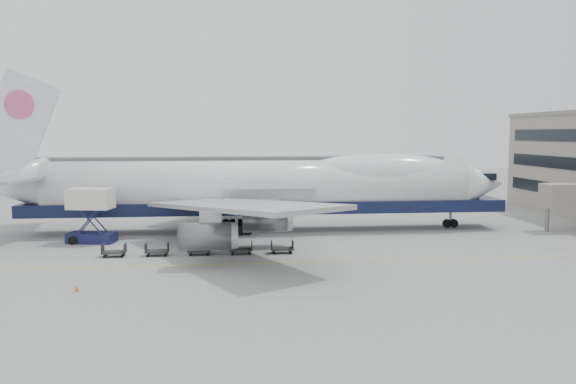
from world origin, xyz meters
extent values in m
plane|color=gray|center=(0.00, 0.00, 0.00)|extent=(260.00, 260.00, 0.00)
cube|color=gold|center=(0.00, -6.00, 0.01)|extent=(60.00, 0.15, 0.01)
cylinder|color=slate|center=(36.00, 8.00, 1.50)|extent=(0.50, 0.50, 3.00)
cube|color=slate|center=(-10.00, 70.00, 3.50)|extent=(110.00, 8.00, 7.00)
cylinder|color=white|center=(0.00, 12.00, 5.70)|extent=(52.00, 6.40, 6.40)
cube|color=#0F1637|center=(1.00, 12.00, 3.14)|extent=(60.00, 5.76, 1.50)
cone|color=white|center=(29.00, 12.00, 5.70)|extent=(6.00, 6.40, 6.40)
cone|color=white|center=(-30.50, 12.00, 6.30)|extent=(9.00, 6.40, 6.40)
ellipsoid|color=white|center=(15.60, 12.00, 7.46)|extent=(20.67, 5.78, 4.56)
cube|color=white|center=(-29.00, 12.00, 13.20)|extent=(10.52, 0.50, 13.56)
cylinder|color=#E05790|center=(-28.50, 12.00, 15.70)|extent=(3.40, 0.30, 3.40)
cube|color=#9EA0A3|center=(-3.00, -2.28, 5.10)|extent=(20.35, 26.74, 2.26)
cube|color=#9EA0A3|center=(-3.00, 26.28, 5.10)|extent=(20.35, 26.74, 2.26)
cylinder|color=#595B60|center=(-6.00, 31.00, 2.90)|extent=(4.80, 2.60, 2.60)
cylinder|color=#595B60|center=(0.00, 22.00, 2.90)|extent=(4.80, 2.60, 2.60)
cylinder|color=#595B60|center=(0.00, 2.00, 2.90)|extent=(4.80, 2.60, 2.60)
cylinder|color=#595B60|center=(-6.00, -7.00, 2.90)|extent=(4.80, 2.60, 2.60)
cylinder|color=slate|center=(25.00, 12.00, 1.25)|extent=(0.36, 0.36, 2.50)
cylinder|color=black|center=(25.00, 12.00, 0.55)|extent=(1.10, 0.45, 1.10)
cylinder|color=slate|center=(-3.00, 9.00, 1.25)|extent=(0.36, 0.36, 2.50)
cylinder|color=black|center=(-3.00, 9.00, 0.55)|extent=(1.10, 0.45, 1.10)
cylinder|color=slate|center=(-3.00, 15.00, 1.25)|extent=(0.36, 0.36, 2.50)
cylinder|color=black|center=(-3.00, 15.00, 0.55)|extent=(1.10, 0.45, 1.10)
cube|color=#171A45|center=(-19.34, 6.19, 0.57)|extent=(5.57, 3.45, 1.14)
cube|color=silver|center=(-19.34, 6.19, 5.00)|extent=(5.20, 3.57, 2.28)
cube|color=#171A45|center=(-19.34, 5.05, 2.80)|extent=(3.65, 0.84, 4.09)
cube|color=#171A45|center=(-19.34, 7.33, 2.80)|extent=(3.65, 0.84, 4.09)
cube|color=slate|center=(-19.34, 7.85, 5.00)|extent=(2.68, 1.70, 0.15)
cylinder|color=black|center=(-21.21, 5.15, 0.47)|extent=(0.93, 0.36, 0.93)
cylinder|color=black|center=(-21.21, 7.23, 0.47)|extent=(0.93, 0.36, 0.93)
cylinder|color=black|center=(-17.47, 5.15, 0.47)|extent=(0.93, 0.36, 0.93)
cylinder|color=black|center=(-17.47, 7.23, 0.47)|extent=(0.93, 0.36, 0.93)
cone|color=orange|center=(-15.71, -13.95, 0.26)|extent=(0.33, 0.33, 0.52)
cube|color=orange|center=(-15.71, -13.95, 0.01)|extent=(0.35, 0.35, 0.03)
cube|color=#2D2D30|center=(-15.34, -1.56, 0.45)|extent=(2.30, 1.35, 0.18)
cube|color=#2D2D30|center=(-16.44, -1.56, 0.85)|extent=(0.08, 1.35, 0.90)
cube|color=#2D2D30|center=(-14.24, -1.56, 0.85)|extent=(0.08, 1.35, 0.90)
cylinder|color=black|center=(-16.19, -2.11, 0.15)|extent=(0.30, 0.12, 0.30)
cylinder|color=black|center=(-16.19, -1.01, 0.15)|extent=(0.30, 0.12, 0.30)
cylinder|color=black|center=(-14.49, -2.11, 0.15)|extent=(0.30, 0.12, 0.30)
cylinder|color=black|center=(-14.49, -1.01, 0.15)|extent=(0.30, 0.12, 0.30)
cube|color=#2D2D30|center=(-11.11, -1.56, 0.45)|extent=(2.30, 1.35, 0.18)
cube|color=#2D2D30|center=(-12.21, -1.56, 0.85)|extent=(0.08, 1.35, 0.90)
cube|color=#2D2D30|center=(-10.01, -1.56, 0.85)|extent=(0.08, 1.35, 0.90)
cylinder|color=black|center=(-11.96, -2.11, 0.15)|extent=(0.30, 0.12, 0.30)
cylinder|color=black|center=(-11.96, -1.01, 0.15)|extent=(0.30, 0.12, 0.30)
cylinder|color=black|center=(-10.26, -2.11, 0.15)|extent=(0.30, 0.12, 0.30)
cylinder|color=black|center=(-10.26, -1.01, 0.15)|extent=(0.30, 0.12, 0.30)
cube|color=#2D2D30|center=(-6.88, -1.56, 0.45)|extent=(2.30, 1.35, 0.18)
cube|color=#2D2D30|center=(-7.98, -1.56, 0.85)|extent=(0.08, 1.35, 0.90)
cube|color=#2D2D30|center=(-5.78, -1.56, 0.85)|extent=(0.08, 1.35, 0.90)
cylinder|color=black|center=(-7.73, -2.11, 0.15)|extent=(0.30, 0.12, 0.30)
cylinder|color=black|center=(-7.73, -1.01, 0.15)|extent=(0.30, 0.12, 0.30)
cylinder|color=black|center=(-6.03, -2.11, 0.15)|extent=(0.30, 0.12, 0.30)
cylinder|color=black|center=(-6.03, -1.01, 0.15)|extent=(0.30, 0.12, 0.30)
cube|color=#2D2D30|center=(-2.65, -1.56, 0.45)|extent=(2.30, 1.35, 0.18)
cube|color=#2D2D30|center=(-3.75, -1.56, 0.85)|extent=(0.08, 1.35, 0.90)
cube|color=#2D2D30|center=(-1.55, -1.56, 0.85)|extent=(0.08, 1.35, 0.90)
cylinder|color=black|center=(-3.50, -2.11, 0.15)|extent=(0.30, 0.12, 0.30)
cylinder|color=black|center=(-3.50, -1.01, 0.15)|extent=(0.30, 0.12, 0.30)
cylinder|color=black|center=(-1.80, -2.11, 0.15)|extent=(0.30, 0.12, 0.30)
cylinder|color=black|center=(-1.80, -1.01, 0.15)|extent=(0.30, 0.12, 0.30)
cube|color=#2D2D30|center=(1.58, -1.56, 0.45)|extent=(2.30, 1.35, 0.18)
cube|color=#2D2D30|center=(0.48, -1.56, 0.85)|extent=(0.08, 1.35, 0.90)
cube|color=#2D2D30|center=(2.68, -1.56, 0.85)|extent=(0.08, 1.35, 0.90)
cylinder|color=black|center=(0.73, -2.11, 0.15)|extent=(0.30, 0.12, 0.30)
cylinder|color=black|center=(0.73, -1.01, 0.15)|extent=(0.30, 0.12, 0.30)
cylinder|color=black|center=(2.43, -2.11, 0.15)|extent=(0.30, 0.12, 0.30)
cylinder|color=black|center=(2.43, -1.01, 0.15)|extent=(0.30, 0.12, 0.30)
camera|label=1|loc=(-3.53, -58.25, 12.33)|focal=35.00mm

